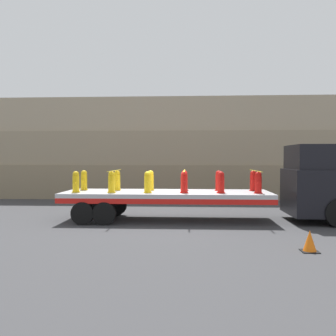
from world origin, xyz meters
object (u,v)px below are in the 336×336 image
fire_hydrant_yellow_near_0 (76,182)px  fire_hydrant_red_near_3 (184,182)px  fire_hydrant_yellow_far_0 (84,180)px  fire_hydrant_red_far_5 (253,181)px  fire_hydrant_yellow_far_1 (117,181)px  fire_hydrant_red_far_4 (219,181)px  fire_hydrant_red_near_4 (221,183)px  fire_hydrant_red_far_3 (184,181)px  fire_hydrant_yellow_far_2 (151,181)px  fire_hydrant_yellow_near_2 (148,182)px  flatbed_trailer (154,197)px  fire_hydrant_red_near_5 (258,183)px  truck_cab (318,184)px  traffic_cone (310,241)px  fire_hydrant_yellow_near_1 (112,182)px

fire_hydrant_yellow_near_0 → fire_hydrant_red_near_3: (4.33, 0.00, 0.00)m
fire_hydrant_yellow_far_0 → fire_hydrant_red_far_5: size_ratio=1.00×
fire_hydrant_yellow_far_1 → fire_hydrant_red_far_4: size_ratio=1.00×
fire_hydrant_red_near_4 → fire_hydrant_red_far_5: same height
fire_hydrant_yellow_far_1 → fire_hydrant_red_near_3: same height
fire_hydrant_red_near_3 → fire_hydrant_red_far_3: bearing=90.0°
fire_hydrant_yellow_far_1 → fire_hydrant_yellow_far_2: (1.44, 0.00, 0.00)m
fire_hydrant_yellow_near_2 → fire_hydrant_red_near_4: bearing=0.0°
fire_hydrant_yellow_far_0 → fire_hydrant_yellow_far_1: bearing=0.0°
fire_hydrant_yellow_far_1 → fire_hydrant_red_near_3: (2.89, -1.14, 0.00)m
flatbed_trailer → fire_hydrant_yellow_near_0: size_ratio=9.87×
fire_hydrant_yellow_near_0 → fire_hydrant_red_far_5: (7.22, 1.14, 0.00)m
fire_hydrant_yellow_near_2 → fire_hydrant_red_near_5: same height
fire_hydrant_yellow_near_0 → fire_hydrant_red_near_5: (7.22, 0.00, 0.00)m
truck_cab → fire_hydrant_yellow_near_2: truck_cab is taller
fire_hydrant_yellow_far_2 → fire_hydrant_yellow_far_0: bearing=180.0°
fire_hydrant_yellow_near_2 → traffic_cone: 6.72m
flatbed_trailer → fire_hydrant_red_near_5: size_ratio=9.87×
fire_hydrant_red_far_3 → fire_hydrant_yellow_near_1: bearing=-158.4°
flatbed_trailer → fire_hydrant_red_far_4: bearing=12.0°
fire_hydrant_red_far_3 → fire_hydrant_red_near_5: size_ratio=1.00×
fire_hydrant_yellow_far_1 → fire_hydrant_yellow_near_2: 1.84m
fire_hydrant_yellow_near_0 → fire_hydrant_yellow_far_1: bearing=38.3°
truck_cab → fire_hydrant_yellow_near_2: (-6.82, -0.57, 0.07)m
fire_hydrant_red_near_3 → fire_hydrant_red_near_4: bearing=0.0°
truck_cab → fire_hydrant_red_far_3: (-5.37, 0.57, 0.07)m
fire_hydrant_yellow_near_2 → fire_hydrant_red_far_3: bearing=38.3°
truck_cab → flatbed_trailer: bearing=180.0°
fire_hydrant_yellow_near_1 → fire_hydrant_red_far_4: size_ratio=1.00×
fire_hydrant_yellow_far_1 → fire_hydrant_yellow_far_2: same height
fire_hydrant_yellow_far_2 → fire_hydrant_red_far_5: same height
fire_hydrant_red_near_4 → fire_hydrant_yellow_near_1: bearing=180.0°
fire_hydrant_red_near_4 → fire_hydrant_red_far_4: (0.00, 1.14, 0.00)m
fire_hydrant_red_near_3 → fire_hydrant_red_near_5: 2.89m
fire_hydrant_yellow_far_2 → fire_hydrant_red_near_4: bearing=-21.6°
fire_hydrant_yellow_near_1 → fire_hydrant_yellow_far_2: (1.44, 1.14, 0.00)m
flatbed_trailer → fire_hydrant_yellow_far_2: size_ratio=9.87×
fire_hydrant_red_near_5 → fire_hydrant_red_far_4: bearing=141.7°
fire_hydrant_yellow_far_2 → fire_hydrant_red_far_3: size_ratio=1.00×
fire_hydrant_red_far_3 → fire_hydrant_red_near_5: (2.89, -1.14, 0.00)m
fire_hydrant_yellow_far_0 → fire_hydrant_red_near_5: same height
fire_hydrant_yellow_near_1 → fire_hydrant_red_far_5: bearing=11.2°
fire_hydrant_red_near_3 → fire_hydrant_red_near_4: (1.44, 0.00, 0.00)m
flatbed_trailer → fire_hydrant_yellow_far_1: size_ratio=9.87×
truck_cab → fire_hydrant_yellow_far_1: size_ratio=3.61×
flatbed_trailer → fire_hydrant_yellow_near_0: 3.20m
fire_hydrant_yellow_far_0 → fire_hydrant_red_far_5: same height
fire_hydrant_red_far_3 → fire_hydrant_red_far_4: size_ratio=1.00×
fire_hydrant_red_near_3 → fire_hydrant_red_far_4: same height
fire_hydrant_red_far_4 → fire_hydrant_red_near_5: 1.84m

